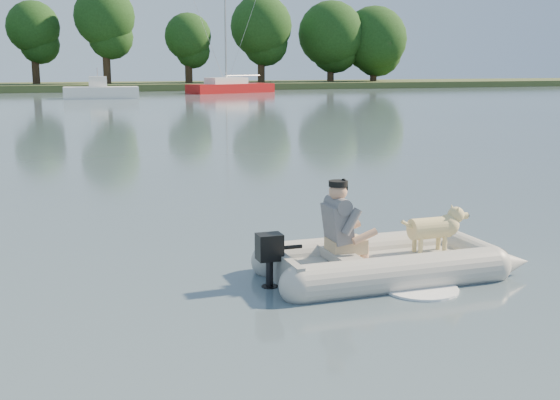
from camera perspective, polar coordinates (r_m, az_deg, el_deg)
name	(u,v)px	position (r m, az deg, el deg)	size (l,w,h in m)	color
water	(326,304)	(7.14, 3.78, -8.42)	(160.00, 160.00, 0.00)	slate
shore_bank	(65,87)	(68.28, -17.10, 8.75)	(160.00, 12.00, 0.70)	#47512D
treeline	(79,30)	(67.49, -16.05, 13.16)	(75.85, 7.35, 9.27)	#332316
dinghy	(389,232)	(8.06, 8.86, -2.55)	(3.86, 2.38, 1.21)	#A4A49F
man	(339,220)	(7.80, 4.83, -1.65)	(0.62, 0.53, 0.93)	slate
dog	(430,232)	(8.38, 12.09, -2.55)	(0.80, 0.29, 0.53)	tan
outboard_motor	(269,263)	(7.57, -0.86, -5.13)	(0.36, 0.25, 0.68)	black
motorboat	(101,84)	(50.92, -14.35, 9.13)	(5.25, 2.02, 2.22)	white
sailboat	(230,87)	(59.10, -4.07, 9.12)	(7.83, 4.67, 10.33)	#A01213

